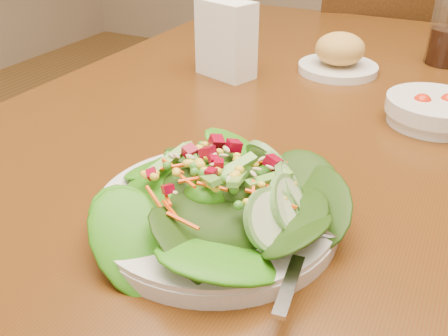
# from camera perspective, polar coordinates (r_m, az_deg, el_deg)

# --- Properties ---
(dining_table) EXTENTS (0.90, 1.40, 0.75)m
(dining_table) POSITION_cam_1_polar(r_m,az_deg,el_deg) (0.89, 7.77, 1.01)
(dining_table) COLOR #481F09
(dining_table) RESTS_ON ground_plane
(chair_far) EXTENTS (0.51, 0.51, 0.88)m
(chair_far) POSITION_cam_1_polar(r_m,az_deg,el_deg) (1.74, 16.63, 8.24)
(chair_far) COLOR #40250D
(chair_far) RESTS_ON ground_plane
(salad_plate) EXTENTS (0.27, 0.27, 0.08)m
(salad_plate) POSITION_cam_1_polar(r_m,az_deg,el_deg) (0.53, -0.08, -3.87)
(salad_plate) COLOR silver
(salad_plate) RESTS_ON dining_table
(bread_plate) EXTENTS (0.15, 0.15, 0.08)m
(bread_plate) POSITION_cam_1_polar(r_m,az_deg,el_deg) (1.01, 13.02, 12.34)
(bread_plate) COLOR silver
(bread_plate) RESTS_ON dining_table
(tomato_bowl) EXTENTS (0.14, 0.14, 0.05)m
(tomato_bowl) POSITION_cam_1_polar(r_m,az_deg,el_deg) (0.83, 22.83, 6.07)
(tomato_bowl) COLOR silver
(tomato_bowl) RESTS_ON dining_table
(napkin_holder) EXTENTS (0.12, 0.09, 0.14)m
(napkin_holder) POSITION_cam_1_polar(r_m,az_deg,el_deg) (0.95, 0.23, 14.74)
(napkin_holder) COLOR white
(napkin_holder) RESTS_ON dining_table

